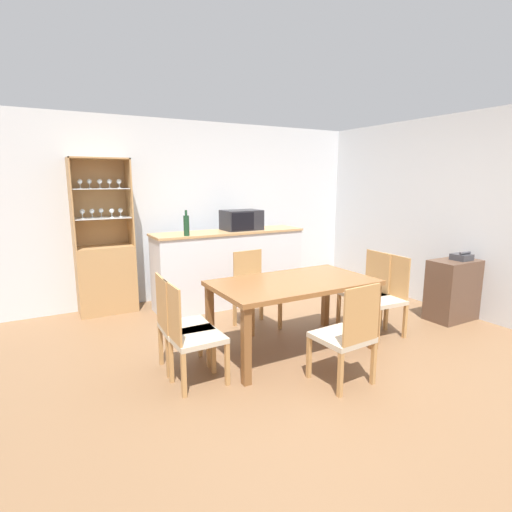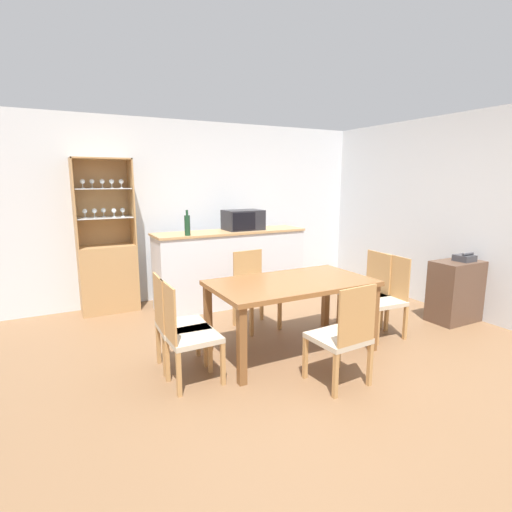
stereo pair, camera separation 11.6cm
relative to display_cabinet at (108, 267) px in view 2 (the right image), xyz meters
The scene contains 16 objects.
ground_plane 2.88m from the display_cabinet, 58.97° to the right, with size 18.00×18.00×0.00m, color brown.
wall_back 1.62m from the display_cabinet, ahead, with size 6.80×0.06×2.55m.
wall_right 4.60m from the display_cabinet, 27.67° to the right, with size 0.06×4.60×2.55m.
kitchen_counter 1.63m from the display_cabinet, 16.93° to the right, with size 2.11×0.55×1.03m.
display_cabinet is the anchor object (origin of this frame).
dining_table 2.64m from the display_cabinet, 56.98° to the right, with size 1.60×0.90×0.73m.
dining_chair_head_near 3.33m from the display_cabinet, 64.33° to the right, with size 0.45×0.45×0.89m.
dining_chair_side_left_near 2.37m from the display_cabinet, 82.66° to the right, with size 0.43×0.43×0.89m.
dining_chair_side_right_near 3.49m from the display_cabinet, 42.42° to the right, with size 0.45×0.45×0.89m.
dining_chair_head_far 2.03m from the display_cabinet, 44.87° to the right, with size 0.46×0.46×0.89m.
dining_chair_side_left_far 2.10m from the display_cabinet, 81.70° to the right, with size 0.45×0.45×0.89m.
dining_chair_side_right_far 3.31m from the display_cabinet, 38.96° to the right, with size 0.45×0.45×0.89m.
microwave 1.91m from the display_cabinet, 14.62° to the right, with size 0.52×0.38×0.27m.
wine_bottle 1.25m from the display_cabinet, 36.93° to the right, with size 0.07×0.07×0.32m.
side_cabinet 4.42m from the display_cabinet, 33.14° to the right, with size 0.61×0.38×0.75m.
telephone 4.50m from the display_cabinet, 33.03° to the right, with size 0.21×0.20×0.11m.
Camera 2 is at (-2.12, -3.03, 1.72)m, focal length 28.00 mm.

